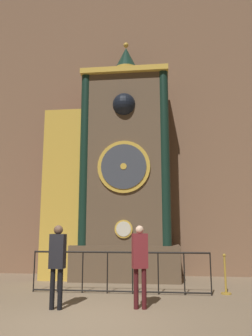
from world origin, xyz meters
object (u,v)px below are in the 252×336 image
object	(u,v)px
visitor_far	(140,258)
clock_tower	(113,175)
stanchion_post	(226,281)
visitor_near	(57,258)

from	to	relation	value
visitor_far	clock_tower	bearing A→B (deg)	90.58
clock_tower	stanchion_post	size ratio (longest dim) A/B	8.37
clock_tower	visitor_near	size ratio (longest dim) A/B	4.88
visitor_near	visitor_far	distance (m)	1.88
clock_tower	stanchion_post	distance (m)	5.28
visitor_near	clock_tower	bearing A→B (deg)	84.86
visitor_far	stanchion_post	bearing A→B (deg)	23.97
visitor_far	stanchion_post	world-z (taller)	visitor_far
clock_tower	visitor_far	xyz separation A→B (m)	(1.25, -4.04, -2.60)
visitor_near	stanchion_post	size ratio (longest dim) A/B	1.72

